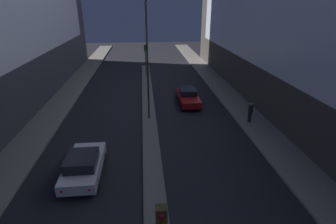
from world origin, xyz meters
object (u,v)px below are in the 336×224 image
object	(u,v)px
car_left_lane	(84,165)
pedestrian_on_right_sidewalk	(250,112)
car_right_lane	(188,96)
traffic_light_mid	(145,53)
street_lamp	(147,34)

from	to	relation	value
car_left_lane	pedestrian_on_right_sidewalk	size ratio (longest dim) A/B	2.60
car_left_lane	pedestrian_on_right_sidewalk	distance (m)	13.57
car_left_lane	car_right_lane	xyz separation A→B (m)	(7.88, 11.11, -0.00)
traffic_light_mid	car_left_lane	size ratio (longest dim) A/B	0.93
traffic_light_mid	street_lamp	size ratio (longest dim) A/B	0.42
traffic_light_mid	car_right_lane	distance (m)	11.42
street_lamp	car_right_lane	world-z (taller)	street_lamp
street_lamp	car_left_lane	bearing A→B (deg)	-117.24
street_lamp	pedestrian_on_right_sidewalk	size ratio (longest dim) A/B	5.79
car_right_lane	pedestrian_on_right_sidewalk	xyz separation A→B (m)	(4.29, -5.11, 0.30)
pedestrian_on_right_sidewalk	car_right_lane	bearing A→B (deg)	130.00
traffic_light_mid	pedestrian_on_right_sidewalk	distance (m)	17.73
car_left_lane	car_right_lane	size ratio (longest dim) A/B	0.94
car_left_lane	car_right_lane	distance (m)	13.62
street_lamp	car_right_lane	size ratio (longest dim) A/B	2.09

